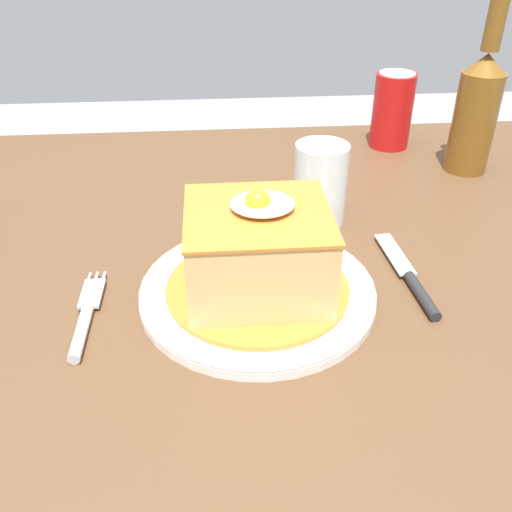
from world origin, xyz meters
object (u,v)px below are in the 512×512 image
soda_can (392,111)px  drinking_glass (320,189)px  main_plate (258,291)px  beer_bottle_amber (477,107)px  fork (85,319)px  knife (413,283)px

soda_can → drinking_glass: soda_can is taller
main_plate → beer_bottle_amber: beer_bottle_amber is taller
fork → beer_bottle_amber: bearing=32.5°
fork → knife: 0.35m
knife → drinking_glass: drinking_glass is taller
beer_bottle_amber → main_plate: bearing=-139.0°
main_plate → beer_bottle_amber: (0.35, 0.31, 0.09)m
fork → knife: size_ratio=0.85×
fork → knife: bearing=5.7°
fork → drinking_glass: bearing=35.6°
drinking_glass → fork: bearing=-144.4°
main_plate → knife: 0.17m
main_plate → knife: main_plate is taller
main_plate → fork: size_ratio=1.77×
main_plate → soda_can: (0.26, 0.42, 0.05)m
fork → beer_bottle_amber: (0.53, 0.34, 0.09)m
soda_can → drinking_glass: size_ratio=1.18×
beer_bottle_amber → drinking_glass: (-0.26, -0.14, -0.05)m
main_plate → soda_can: 0.49m
main_plate → fork: 0.18m
main_plate → knife: bearing=1.6°
soda_can → beer_bottle_amber: bearing=-49.9°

